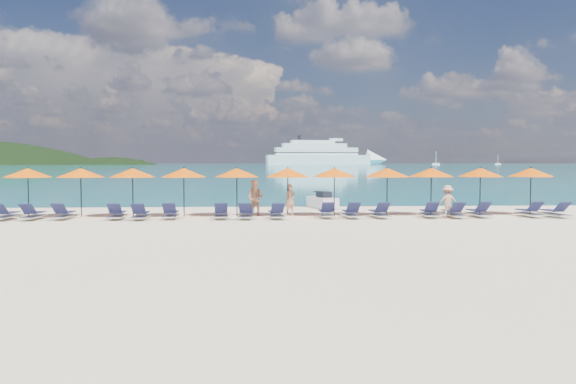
{
  "coord_description": "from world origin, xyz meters",
  "views": [
    {
      "loc": [
        -1.31,
        -21.37,
        2.5
      ],
      "look_at": [
        0.0,
        3.0,
        1.2
      ],
      "focal_mm": 35.0,
      "sensor_mm": 36.0,
      "label": 1
    }
  ],
  "objects": [
    {
      "name": "ground",
      "position": [
        0.0,
        0.0,
        0.0
      ],
      "size": [
        1400.0,
        1400.0,
        0.0
      ],
      "primitive_type": "plane",
      "color": "beige"
    },
    {
      "name": "sea",
      "position": [
        0.0,
        660.0,
        0.01
      ],
      "size": [
        1600.0,
        1300.0,
        0.01
      ],
      "primitive_type": "cube",
      "color": "#1FA9B2",
      "rests_on": "ground"
    },
    {
      "name": "headland_small",
      "position": [
        -150.0,
        560.0,
        -35.0
      ],
      "size": [
        162.0,
        126.0,
        85.5
      ],
      "color": "black",
      "rests_on": "ground"
    },
    {
      "name": "cruise_ship",
      "position": [
        75.64,
        585.66,
        9.69
      ],
      "size": [
        135.2,
        35.14,
        37.22
      ],
      "rotation": [
        0.0,
        0.0,
        0.1
      ],
      "color": "white",
      "rests_on": "ground"
    },
    {
      "name": "sailboat_near",
      "position": [
        155.28,
        464.56,
        1.23
      ],
      "size": [
        6.53,
        2.18,
        11.97
      ],
      "color": "white",
      "rests_on": "ground"
    },
    {
      "name": "sailboat_far",
      "position": [
        242.46,
        536.57,
        1.04
      ],
      "size": [
        5.55,
        1.85,
        10.18
      ],
      "color": "white",
      "rests_on": "ground"
    },
    {
      "name": "jetski",
      "position": [
        2.21,
        9.0,
        0.37
      ],
      "size": [
        1.58,
        2.66,
        0.89
      ],
      "rotation": [
        0.0,
        0.0,
        0.27
      ],
      "color": "silver",
      "rests_on": "ground"
    },
    {
      "name": "beachgoer_a",
      "position": [
        0.2,
        4.59,
        0.74
      ],
      "size": [
        0.64,
        0.58,
        1.48
      ],
      "primitive_type": "imported",
      "rotation": [
        0.0,
        0.0,
        0.53
      ],
      "color": "tan",
      "rests_on": "ground"
    },
    {
      "name": "beachgoer_b",
      "position": [
        -1.44,
        4.69,
        0.83
      ],
      "size": [
        0.93,
        0.8,
        1.66
      ],
      "primitive_type": "imported",
      "rotation": [
        0.0,
        0.0,
        -0.5
      ],
      "color": "tan",
      "rests_on": "ground"
    },
    {
      "name": "beachgoer_c",
      "position": [
        7.18,
        3.26,
        0.73
      ],
      "size": [
        0.96,
        0.47,
        1.47
      ],
      "primitive_type": "imported",
      "rotation": [
        0.0,
        0.0,
        3.11
      ],
      "color": "tan",
      "rests_on": "ground"
    },
    {
      "name": "umbrella_0",
      "position": [
        -11.71,
        4.58,
        2.02
      ],
      "size": [
        2.1,
        2.1,
        2.28
      ],
      "color": "black",
      "rests_on": "ground"
    },
    {
      "name": "umbrella_1",
      "position": [
        -9.34,
        4.51,
        2.02
      ],
      "size": [
        2.1,
        2.1,
        2.28
      ],
      "color": "black",
      "rests_on": "ground"
    },
    {
      "name": "umbrella_2",
      "position": [
        -7.02,
        4.56,
        2.02
      ],
      "size": [
        2.1,
        2.1,
        2.28
      ],
      "color": "black",
      "rests_on": "ground"
    },
    {
      "name": "umbrella_3",
      "position": [
        -4.71,
        4.55,
        2.02
      ],
      "size": [
        2.1,
        2.1,
        2.28
      ],
      "color": "black",
      "rests_on": "ground"
    },
    {
      "name": "umbrella_4",
      "position": [
        -2.29,
        4.67,
        2.02
      ],
      "size": [
        2.1,
        2.1,
        2.28
      ],
      "color": "black",
      "rests_on": "ground"
    },
    {
      "name": "umbrella_5",
      "position": [
        0.07,
        4.53,
        2.02
      ],
      "size": [
        2.1,
        2.1,
        2.28
      ],
      "color": "black",
      "rests_on": "ground"
    },
    {
      "name": "umbrella_6",
      "position": [
        2.25,
        4.61,
        2.02
      ],
      "size": [
        2.1,
        2.1,
        2.28
      ],
      "color": "black",
      "rests_on": "ground"
    },
    {
      "name": "umbrella_7",
      "position": [
        4.72,
        4.48,
        2.02
      ],
      "size": [
        2.1,
        2.1,
        2.28
      ],
      "color": "black",
      "rests_on": "ground"
    },
    {
      "name": "umbrella_8",
      "position": [
        6.87,
        4.71,
        2.02
      ],
      "size": [
        2.1,
        2.1,
        2.28
      ],
      "color": "black",
      "rests_on": "ground"
    },
    {
      "name": "umbrella_9",
      "position": [
        9.23,
        4.67,
        2.02
      ],
      "size": [
        2.1,
        2.1,
        2.28
      ],
      "color": "black",
      "rests_on": "ground"
    },
    {
      "name": "umbrella_10",
      "position": [
        11.68,
        4.66,
        2.02
      ],
      "size": [
        2.1,
        2.1,
        2.28
      ],
      "color": "black",
      "rests_on": "ground"
    },
    {
      "name": "lounger_0",
      "position": [
        -12.21,
        3.39,
        0.24
      ],
      "size": [
        0.68,
        1.72,
        0.66
      ],
      "rotation": [
        0.0,
        0.0,
        -0.04
      ],
      "color": "silver",
      "rests_on": "ground"
    },
    {
      "name": "lounger_1",
      "position": [
        -11.06,
        3.39,
        0.24
      ],
      "size": [
        0.64,
        1.71,
        0.66
      ],
      "rotation": [
        0.0,
        0.0,
        -0.01
      ],
      "color": "silver",
      "rests_on": "ground"
    },
    {
      "name": "lounger_2",
      "position": [
        -9.79,
        3.5,
        0.24
      ],
      "size": [
        0.64,
        1.71,
        0.66
      ],
      "rotation": [
        0.0,
        0.0,
        -0.01
      ],
      "color": "silver",
      "rests_on": "ground"
    },
    {
      "name": "lounger_3",
      "position": [
        -7.47,
        3.38,
        0.24
      ],
      "size": [
        0.72,
        1.73,
        0.66
      ],
      "rotation": [
        0.0,
        0.0,
        0.06
      ],
      "color": "silver",
      "rests_on": "ground"
    },
    {
      "name": "lounger_4",
      "position": [
        -6.41,
        3.18,
        0.24
      ],
      "size": [
        0.68,
        1.72,
        0.66
      ],
      "rotation": [
        0.0,
        0.0,
        0.03
      ],
      "color": "silver",
      "rests_on": "ground"
    },
    {
      "name": "lounger_5",
      "position": [
        -5.15,
        3.46,
        0.24
      ],
      "size": [
        0.69,
        1.72,
        0.66
      ],
      "rotation": [
        0.0,
        0.0,
        0.04
      ],
      "color": "silver",
      "rests_on": "ground"
    },
    {
      "name": "lounger_6",
      "position": [
        -2.94,
        3.38,
        0.24
      ],
      "size": [
        0.73,
        1.74,
        0.66
      ],
      "rotation": [
        0.0,
        0.0,
        0.07
      ],
      "color": "silver",
      "rests_on": "ground"
    },
    {
      "name": "lounger_7",
      "position": [
        -1.82,
        3.24,
        0.24
      ],
      "size": [
        0.75,
        1.74,
        0.66
      ],
      "rotation": [
        0.0,
        0.0,
        -0.08
      ],
      "color": "silver",
      "rests_on": "ground"
    },
    {
      "name": "lounger_8",
      "position": [
        -0.5,
        3.26,
        0.24
      ],
      "size": [
        0.76,
        1.75,
        0.66
      ],
      "rotation": [
        0.0,
        0.0,
        0.08
      ],
      "color": "silver",
      "rests_on": "ground"
    },
    {
      "name": "lounger_9",
      "position": [
        1.76,
        3.52,
        0.24
      ],
      "size": [
        0.62,
        1.7,
        0.66
      ],
      "rotation": [
        0.0,
        0.0,
        -0.0
      ],
      "color": "silver",
      "rests_on": "ground"
    },
    {
      "name": "lounger_10",
      "position": [
        2.84,
        3.42,
        0.24
      ],
      "size": [
        0.69,
        1.73,
        0.66
      ],
      "rotation": [
        0.0,
        0.0,
        0.04
      ],
      "color": "silver",
      "rests_on": "ground"
    },
    {
      "name": "lounger_11",
      "position": [
        4.11,
        3.4,
        0.24
      ],
      "size": [
        0.77,
        1.75,
        0.66
      ],
      "rotation": [
        0.0,
        0.0,
        0.09
      ],
      "color": "silver",
      "rests_on": "ground"
    },
    {
      "name": "lounger_12",
      "position": [
        6.4,
        3.43,
        0.24
      ],
      "size": [
        0.76,
        1.74,
        0.66
      ],
      "rotation": [
        0.0,
        0.0,
        -0.08
      ],
      "color": "silver",
      "rests_on": "ground"
    },
    {
      "name": "lounger_13",
      "position": [
        7.45,
        3.28,
        0.24
      ],
      "size": [
        0.69,
        1.72,
        0.66
      ],
      "rotation": [
        0.0,
        0.0,
        0.04
      ],
      "color": "silver",
      "rests_on": "ground"
    },
    {
      "name": "lounger_14",
      "position": [
        8.69,
        3.49,
        0.24
      ],
      "size": [
        0.7,
        1.73,
        0.66
      ],
      "rotation": [
        0.0,
        0.0,
        0.05
      ],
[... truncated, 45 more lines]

